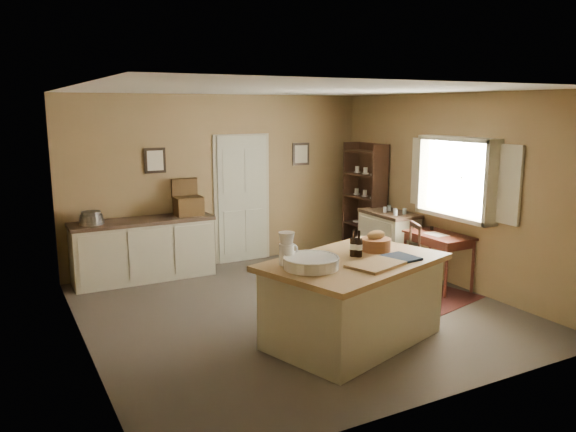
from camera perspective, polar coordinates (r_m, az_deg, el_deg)
name	(u,v)px	position (r m, az deg, el deg)	size (l,w,h in m)	color
ground	(297,310)	(7.13, 0.91, -9.55)	(5.00, 5.00, 0.00)	brown
wall_back	(221,181)	(9.02, -6.82, 3.58)	(5.00, 0.10, 2.70)	olive
wall_front	(445,250)	(4.79, 15.67, -3.32)	(5.00, 0.10, 2.70)	olive
wall_left	(79,224)	(5.99, -20.44, -0.79)	(0.10, 5.00, 2.70)	olive
wall_right	(452,190)	(8.27, 16.28, 2.55)	(0.10, 5.00, 2.70)	olive
ceiling	(298,90)	(6.68, 0.98, 12.70)	(5.00, 5.00, 0.00)	silver
door	(242,198)	(9.16, -4.67, 1.88)	(0.97, 0.06, 2.11)	beige
framed_prints	(233,157)	(9.03, -5.64, 5.98)	(2.82, 0.02, 0.38)	black
window	(459,178)	(8.05, 16.95, 3.73)	(0.25, 1.99, 1.12)	#B3AC91
work_island	(352,298)	(6.14, 6.55, -8.28)	(2.21, 1.78, 1.20)	#B3AC91
sideboard	(144,247)	(8.50, -14.40, -3.11)	(2.05, 0.58, 1.18)	#B3AC91
rug	(412,291)	(8.00, 12.44, -7.47)	(1.10, 1.60, 0.01)	#421716
writing_desk	(439,241)	(8.11, 15.06, -2.44)	(0.56, 0.92, 0.82)	#39160F
desk_chair	(400,259)	(7.82, 11.28, -4.26)	(0.44, 0.44, 0.94)	black
right_cabinet	(389,239)	(8.96, 10.20, -2.36)	(0.54, 0.97, 0.99)	#B3AC91
shelving_unit	(367,200)	(9.59, 7.99, 1.61)	(0.33, 0.86, 1.91)	black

